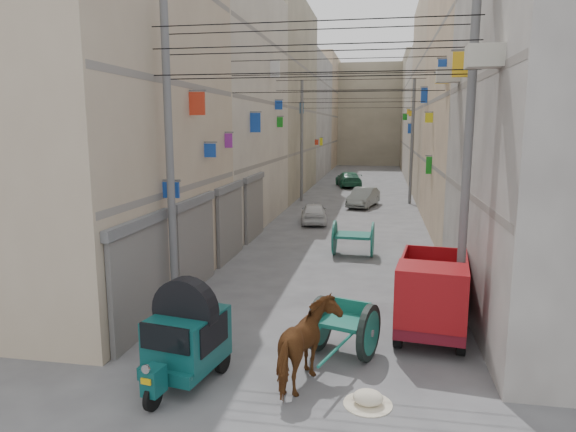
% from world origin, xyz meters
% --- Properties ---
extents(building_row_left, '(8.00, 62.00, 14.00)m').
position_xyz_m(building_row_left, '(-8.00, 34.13, 6.46)').
color(building_row_left, tan).
rests_on(building_row_left, ground).
extents(building_row_right, '(8.00, 62.00, 14.00)m').
position_xyz_m(building_row_right, '(8.00, 34.13, 6.46)').
color(building_row_right, '#ACA8A1').
rests_on(building_row_right, ground).
extents(end_cap_building, '(22.00, 10.00, 13.00)m').
position_xyz_m(end_cap_building, '(0.00, 66.00, 6.50)').
color(end_cap_building, tan).
rests_on(end_cap_building, ground).
extents(shutters_left, '(0.18, 14.40, 2.88)m').
position_xyz_m(shutters_left, '(-3.92, 10.38, 1.49)').
color(shutters_left, '#505055').
rests_on(shutters_left, ground).
extents(signboards, '(8.22, 40.52, 5.67)m').
position_xyz_m(signboards, '(-0.01, 21.66, 3.43)').
color(signboards, yellow).
rests_on(signboards, ground).
extents(ac_units, '(0.70, 6.55, 3.35)m').
position_xyz_m(ac_units, '(3.65, 7.67, 7.43)').
color(ac_units, '#B0AC9E').
rests_on(ac_units, ground).
extents(utility_poles, '(7.40, 22.20, 8.00)m').
position_xyz_m(utility_poles, '(0.00, 17.00, 4.00)').
color(utility_poles, '#5F5F61').
rests_on(utility_poles, ground).
extents(overhead_cables, '(7.40, 22.52, 1.12)m').
position_xyz_m(overhead_cables, '(0.00, 14.40, 6.77)').
color(overhead_cables, black).
rests_on(overhead_cables, ground).
extents(auto_rickshaw, '(1.57, 2.36, 1.61)m').
position_xyz_m(auto_rickshaw, '(-2.01, 2.76, 0.95)').
color(auto_rickshaw, black).
rests_on(auto_rickshaw, ground).
extents(tonga_cart, '(1.82, 2.94, 1.24)m').
position_xyz_m(tonga_cart, '(0.96, 4.49, 0.65)').
color(tonga_cart, black).
rests_on(tonga_cart, ground).
extents(mini_truck, '(1.99, 3.68, 1.98)m').
position_xyz_m(mini_truck, '(2.95, 5.78, 0.95)').
color(mini_truck, black).
rests_on(mini_truck, ground).
extents(second_cart, '(1.61, 1.44, 1.37)m').
position_xyz_m(second_cart, '(0.69, 13.46, 0.73)').
color(second_cart, '#155C4D').
rests_on(second_cart, ground).
extents(feed_sack, '(0.56, 0.45, 0.28)m').
position_xyz_m(feed_sack, '(1.56, 2.47, 0.14)').
color(feed_sack, beige).
rests_on(feed_sack, ground).
extents(horse, '(1.26, 2.08, 1.64)m').
position_xyz_m(horse, '(0.38, 3.00, 0.82)').
color(horse, brown).
rests_on(horse, ground).
extents(distant_car_white, '(1.76, 3.36, 1.09)m').
position_xyz_m(distant_car_white, '(-1.72, 20.04, 0.55)').
color(distant_car_white, silver).
rests_on(distant_car_white, ground).
extents(distant_car_grey, '(2.09, 3.83, 1.20)m').
position_xyz_m(distant_car_grey, '(0.64, 26.12, 0.60)').
color(distant_car_grey, slate).
rests_on(distant_car_grey, ground).
extents(distant_car_green, '(2.66, 4.63, 1.26)m').
position_xyz_m(distant_car_green, '(-0.99, 37.00, 0.63)').
color(distant_car_green, '#205E41').
rests_on(distant_car_green, ground).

